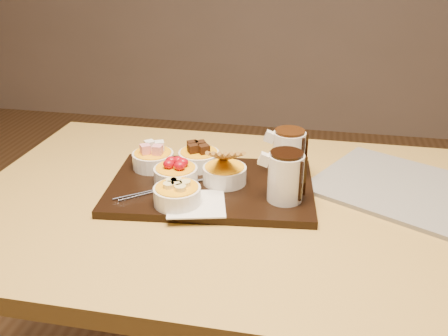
% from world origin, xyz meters
% --- Properties ---
extents(dining_table, '(1.20, 0.80, 0.75)m').
position_xyz_m(dining_table, '(0.00, 0.00, 0.65)').
color(dining_table, '#BA9645').
rests_on(dining_table, ground).
extents(serving_board, '(0.49, 0.35, 0.02)m').
position_xyz_m(serving_board, '(-0.06, 0.03, 0.76)').
color(serving_board, black).
rests_on(serving_board, dining_table).
extents(napkin, '(0.15, 0.15, 0.00)m').
position_xyz_m(napkin, '(-0.07, -0.07, 0.77)').
color(napkin, white).
rests_on(napkin, serving_board).
extents(bowl_marshmallows, '(0.10, 0.10, 0.04)m').
position_xyz_m(bowl_marshmallows, '(-0.22, 0.09, 0.79)').
color(bowl_marshmallows, white).
rests_on(bowl_marshmallows, serving_board).
extents(bowl_cake, '(0.10, 0.10, 0.04)m').
position_xyz_m(bowl_cake, '(-0.11, 0.12, 0.79)').
color(bowl_cake, white).
rests_on(bowl_cake, serving_board).
extents(bowl_strawberries, '(0.10, 0.10, 0.04)m').
position_xyz_m(bowl_strawberries, '(-0.14, 0.02, 0.79)').
color(bowl_strawberries, white).
rests_on(bowl_strawberries, serving_board).
extents(bowl_biscotti, '(0.10, 0.10, 0.04)m').
position_xyz_m(bowl_biscotti, '(-0.04, 0.05, 0.79)').
color(bowl_biscotti, white).
rests_on(bowl_biscotti, serving_board).
extents(bowl_bananas, '(0.10, 0.10, 0.04)m').
position_xyz_m(bowl_bananas, '(-0.11, -0.07, 0.79)').
color(bowl_bananas, white).
rests_on(bowl_bananas, serving_board).
extents(pitcher_dark_chocolate, '(0.08, 0.08, 0.10)m').
position_xyz_m(pitcher_dark_chocolate, '(0.11, -0.01, 0.82)').
color(pitcher_dark_chocolate, silver).
rests_on(pitcher_dark_chocolate, serving_board).
extents(pitcher_milk_chocolate, '(0.08, 0.08, 0.10)m').
position_xyz_m(pitcher_milk_chocolate, '(0.10, 0.12, 0.82)').
color(pitcher_milk_chocolate, silver).
rests_on(pitcher_milk_chocolate, serving_board).
extents(fondue_skewers, '(0.18, 0.22, 0.01)m').
position_xyz_m(fondue_skewers, '(-0.15, -0.01, 0.77)').
color(fondue_skewers, silver).
rests_on(fondue_skewers, serving_board).
extents(newspaper, '(0.49, 0.45, 0.01)m').
position_xyz_m(newspaper, '(0.37, 0.12, 0.76)').
color(newspaper, beige).
rests_on(newspaper, dining_table).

